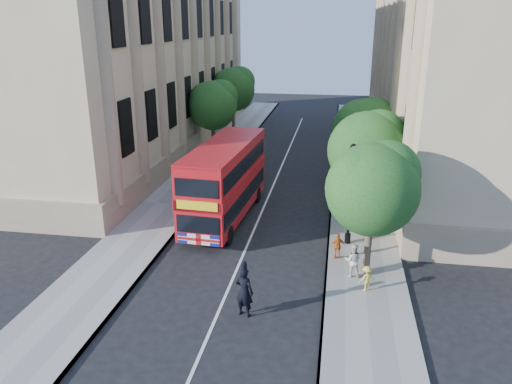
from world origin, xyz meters
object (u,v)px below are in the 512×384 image
at_px(woman_pedestrian, 353,260).
at_px(double_decker_bus, 225,179).
at_px(lamp_post, 350,199).
at_px(box_van, 235,159).
at_px(police_constable, 244,292).

bearing_deg(woman_pedestrian, double_decker_bus, -40.73).
height_order(lamp_post, box_van, lamp_post).
height_order(lamp_post, double_decker_bus, lamp_post).
bearing_deg(double_decker_bus, lamp_post, -16.04).
bearing_deg(box_van, police_constable, -80.60).
height_order(box_van, woman_pedestrian, box_van).
relative_size(double_decker_bus, box_van, 1.70).
bearing_deg(police_constable, box_van, -58.52).
xyz_separation_m(lamp_post, police_constable, (-3.96, -7.11, -1.49)).
relative_size(box_van, woman_pedestrian, 3.64).
distance_m(lamp_post, police_constable, 8.27).
xyz_separation_m(box_van, woman_pedestrian, (8.07, -13.31, -0.64)).
xyz_separation_m(lamp_post, woman_pedestrian, (0.18, -3.47, -1.63)).
xyz_separation_m(double_decker_bus, police_constable, (2.92, -9.57, -1.35)).
height_order(police_constable, woman_pedestrian, police_constable).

